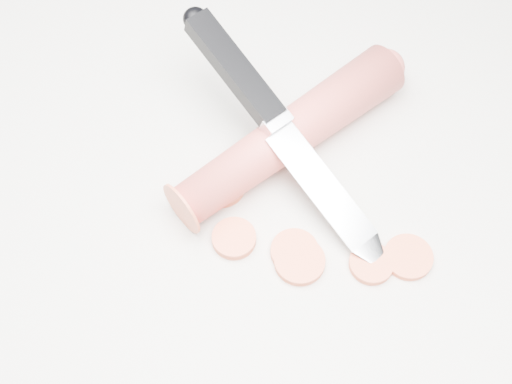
{
  "coord_description": "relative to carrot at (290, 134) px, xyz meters",
  "views": [
    {
      "loc": [
        -0.01,
        -0.25,
        0.45
      ],
      "look_at": [
        -0.03,
        0.0,
        0.02
      ],
      "focal_mm": 50.0,
      "sensor_mm": 36.0,
      "label": 1
    }
  ],
  "objects": [
    {
      "name": "carrot_slice_3",
      "position": [
        -0.03,
        -0.08,
        -0.02
      ],
      "size": [
        0.03,
        0.03,
        0.01
      ],
      "primitive_type": "cylinder",
      "color": "#F05E39",
      "rests_on": "ground"
    },
    {
      "name": "carrot_slice_0",
      "position": [
        0.09,
        -0.08,
        -0.02
      ],
      "size": [
        0.03,
        0.03,
        0.01
      ],
      "primitive_type": "cylinder",
      "color": "#F05E39",
      "rests_on": "ground"
    },
    {
      "name": "carrot_slice_1",
      "position": [
        -0.05,
        -0.04,
        -0.02
      ],
      "size": [
        0.03,
        0.03,
        0.01
      ],
      "primitive_type": "cylinder",
      "color": "#F05E39",
      "rests_on": "ground"
    },
    {
      "name": "kitchen_knife",
      "position": [
        -0.0,
        -0.02,
        0.02
      ],
      "size": [
        0.18,
        0.18,
        0.08
      ],
      "primitive_type": null,
      "color": "silver",
      "rests_on": "ground"
    },
    {
      "name": "carrot",
      "position": [
        0.0,
        0.0,
        0.0
      ],
      "size": [
        0.16,
        0.16,
        0.04
      ],
      "primitive_type": "cylinder",
      "rotation": [
        1.57,
        0.0,
        -0.78
      ],
      "color": "#D2463F",
      "rests_on": "ground"
    },
    {
      "name": "carrot_slice_5",
      "position": [
        0.01,
        -0.09,
        -0.02
      ],
      "size": [
        0.04,
        0.04,
        0.01
      ],
      "primitive_type": "cylinder",
      "color": "#F05E39",
      "rests_on": "ground"
    },
    {
      "name": "carrot_slice_4",
      "position": [
        0.01,
        -0.09,
        -0.02
      ],
      "size": [
        0.03,
        0.03,
        0.01
      ],
      "primitive_type": "cylinder",
      "color": "#F05E39",
      "rests_on": "ground"
    },
    {
      "name": "carrot_slice_2",
      "position": [
        0.06,
        -0.09,
        -0.02
      ],
      "size": [
        0.03,
        0.03,
        0.01
      ],
      "primitive_type": "cylinder",
      "color": "#F05E39",
      "rests_on": "ground"
    },
    {
      "name": "ground",
      "position": [
        0.01,
        -0.05,
        -0.02
      ],
      "size": [
        2.4,
        2.4,
        0.0
      ],
      "primitive_type": "plane",
      "color": "silver",
      "rests_on": "ground"
    }
  ]
}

